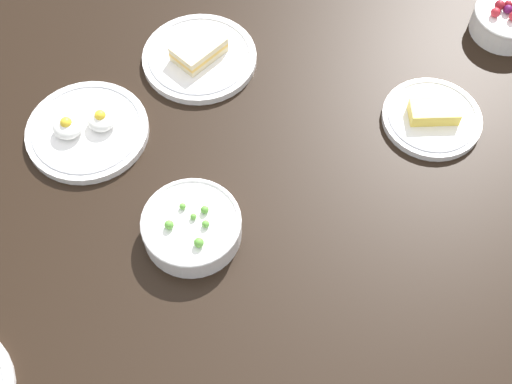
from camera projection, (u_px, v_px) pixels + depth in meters
dining_table at (256, 204)px, 117.13cm from camera, size 130.40×108.96×4.00cm
bowl_peas at (192, 227)px, 109.83cm from camera, size 16.10×16.10×5.76cm
bowl_berries at (507, 20)px, 132.57cm from camera, size 13.64×13.64×6.60cm
plate_cheese at (432, 117)px, 122.75cm from camera, size 17.76×17.76×3.89cm
plate_eggs at (87, 129)px, 121.20cm from camera, size 21.66×21.66×5.19cm
plate_sandwich at (199, 56)px, 129.92cm from camera, size 21.66×21.66×4.66cm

